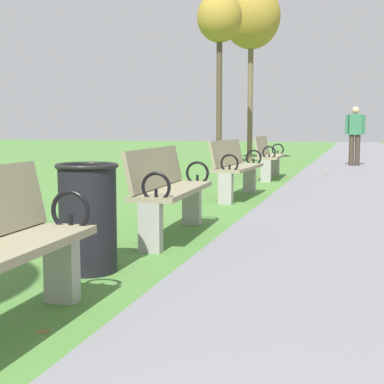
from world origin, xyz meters
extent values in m
cube|color=slate|center=(1.33, 18.00, 0.01)|extent=(2.66, 44.00, 0.02)
cube|color=#99968E|center=(-0.46, 4.05, 0.23)|extent=(0.20, 0.12, 0.45)
torus|color=black|center=(-0.40, 4.07, 0.59)|extent=(0.27, 0.03, 0.27)
cylinder|color=black|center=(-0.40, 4.07, 0.51)|extent=(0.03, 0.03, 0.12)
cube|color=gray|center=(-0.45, 6.30, 0.47)|extent=(0.50, 1.61, 0.05)
cube|color=gray|center=(-0.64, 6.29, 0.70)|extent=(0.18, 1.60, 0.40)
cube|color=#99968E|center=(-0.42, 5.56, 0.23)|extent=(0.20, 0.13, 0.45)
cube|color=#99968E|center=(-0.48, 7.04, 0.23)|extent=(0.20, 0.13, 0.45)
torus|color=black|center=(-0.36, 5.54, 0.59)|extent=(0.27, 0.04, 0.27)
cylinder|color=black|center=(-0.36, 5.54, 0.51)|extent=(0.03, 0.03, 0.12)
torus|color=black|center=(-0.42, 7.06, 0.59)|extent=(0.27, 0.04, 0.27)
cylinder|color=black|center=(-0.42, 7.06, 0.51)|extent=(0.03, 0.03, 0.12)
cube|color=gray|center=(-0.45, 9.54, 0.47)|extent=(0.52, 1.62, 0.05)
cube|color=gray|center=(-0.64, 9.55, 0.70)|extent=(0.20, 1.60, 0.40)
cube|color=#99968E|center=(-0.49, 8.80, 0.23)|extent=(0.21, 0.13, 0.45)
cube|color=#99968E|center=(-0.41, 10.28, 0.23)|extent=(0.21, 0.13, 0.45)
torus|color=black|center=(-0.43, 8.78, 0.59)|extent=(0.27, 0.04, 0.27)
cylinder|color=black|center=(-0.43, 8.78, 0.51)|extent=(0.03, 0.03, 0.12)
torus|color=black|center=(-0.35, 10.29, 0.59)|extent=(0.27, 0.04, 0.27)
cylinder|color=black|center=(-0.35, 10.29, 0.51)|extent=(0.03, 0.03, 0.12)
cube|color=gray|center=(-0.45, 12.88, 0.47)|extent=(0.48, 1.61, 0.05)
cube|color=gray|center=(-0.64, 12.88, 0.70)|extent=(0.16, 1.60, 0.40)
cube|color=#99968E|center=(-0.43, 12.14, 0.23)|extent=(0.20, 0.12, 0.45)
cube|color=#99968E|center=(-0.47, 13.62, 0.23)|extent=(0.20, 0.12, 0.45)
torus|color=black|center=(-0.37, 12.12, 0.59)|extent=(0.27, 0.04, 0.27)
cylinder|color=black|center=(-0.37, 12.12, 0.51)|extent=(0.03, 0.03, 0.12)
torus|color=black|center=(-0.41, 13.64, 0.59)|extent=(0.27, 0.04, 0.27)
cylinder|color=black|center=(-0.41, 13.64, 0.51)|extent=(0.03, 0.03, 0.12)
cylinder|color=#4C3D2D|center=(-2.38, 16.17, 1.79)|extent=(0.16, 0.16, 3.59)
ellipsoid|color=olive|center=(-2.38, 16.17, 4.01)|extent=(1.21, 1.21, 1.33)
cylinder|color=brown|center=(-1.98, 18.67, 1.91)|extent=(0.17, 0.17, 3.83)
ellipsoid|color=olive|center=(-1.98, 18.67, 4.45)|extent=(1.79, 1.79, 1.97)
cylinder|color=#3D3328|center=(1.29, 17.24, 0.45)|extent=(0.14, 0.14, 0.85)
cylinder|color=#3D3328|center=(1.13, 17.22, 0.45)|extent=(0.14, 0.14, 0.85)
cube|color=#33724C|center=(1.21, 17.23, 1.15)|extent=(0.37, 0.26, 0.56)
sphere|color=tan|center=(1.21, 17.23, 1.54)|extent=(0.20, 0.20, 0.20)
cylinder|color=#33724C|center=(1.43, 17.26, 1.15)|extent=(0.09, 0.09, 0.52)
cylinder|color=#33724C|center=(0.99, 17.21, 1.15)|extent=(0.09, 0.09, 0.52)
cylinder|color=black|center=(-0.65, 4.79, 0.40)|extent=(0.44, 0.44, 0.80)
torus|color=black|center=(-0.65, 4.79, 0.82)|extent=(0.48, 0.48, 0.04)
cylinder|color=#93511E|center=(-0.95, 12.90, 0.00)|extent=(0.09, 0.09, 0.00)
cylinder|color=#93511E|center=(-0.17, 13.42, 0.00)|extent=(0.16, 0.16, 0.00)
cylinder|color=brown|center=(-0.30, 3.54, 0.00)|extent=(0.09, 0.09, 0.00)
cylinder|color=brown|center=(0.65, 13.98, 0.02)|extent=(0.15, 0.15, 0.00)
camera|label=1|loc=(1.33, 0.87, 1.13)|focal=53.35mm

